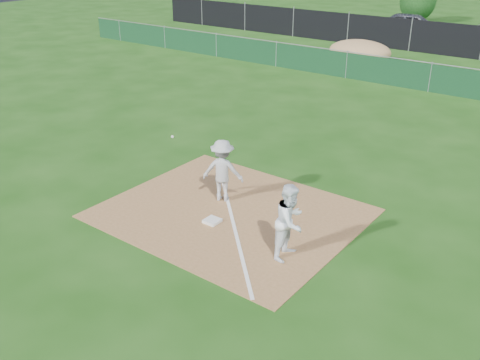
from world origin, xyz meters
name	(u,v)px	position (x,y,z in m)	size (l,w,h in m)	color
ground	(381,121)	(0.00, 10.00, 0.00)	(90.00, 90.00, 0.00)	#17430E
infield_dirt	(231,213)	(0.00, 1.00, 0.01)	(6.00, 5.00, 0.02)	olive
foul_line	(231,213)	(0.00, 1.00, 0.03)	(0.08, 7.00, 0.01)	white
green_fence	(430,78)	(0.00, 15.00, 0.60)	(44.00, 0.05, 1.20)	#0D3219
dirt_mound	(360,51)	(-5.00, 18.50, 0.58)	(3.38, 2.60, 1.17)	#9C764B
first_base	(212,221)	(-0.06, 0.36, 0.06)	(0.35, 0.35, 0.07)	silver
play_at_first	(223,170)	(-0.62, 1.46, 0.84)	(2.53, 1.01, 1.64)	#B7B8BA
runner	(290,221)	(2.18, 0.26, 0.85)	(0.82, 0.64, 1.70)	white
car_left	(413,25)	(-5.44, 27.11, 0.82)	(1.92, 4.77, 1.63)	#929499
tree_left	(418,0)	(-7.65, 33.69, 1.64)	(2.69, 2.69, 3.20)	#382316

